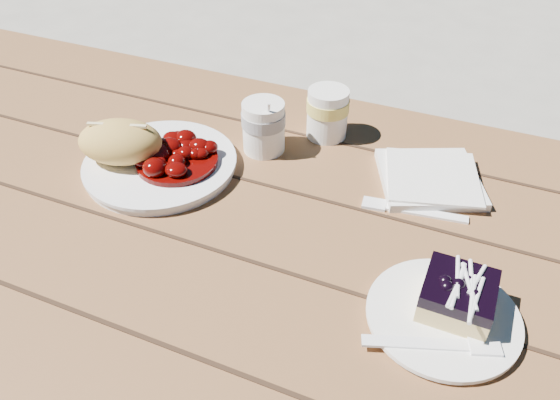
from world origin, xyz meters
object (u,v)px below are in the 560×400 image
at_px(blueberry_cake, 458,295).
at_px(picnic_table, 321,313).
at_px(main_plate, 161,165).
at_px(second_cup, 327,113).
at_px(bread_roll, 120,142).
at_px(coffee_cup, 264,127).
at_px(dessert_plate, 443,317).

bearing_deg(blueberry_cake, picnic_table, 161.98).
bearing_deg(main_plate, second_cup, 43.28).
height_order(picnic_table, main_plate, main_plate).
bearing_deg(bread_roll, blueberry_cake, -10.02).
distance_m(main_plate, coffee_cup, 0.18).
distance_m(main_plate, dessert_plate, 0.50).
xyz_separation_m(picnic_table, bread_roll, (-0.36, 0.03, 0.21)).
distance_m(picnic_table, bread_roll, 0.42).
xyz_separation_m(picnic_table, coffee_cup, (-0.17, 0.17, 0.21)).
bearing_deg(coffee_cup, blueberry_cake, -33.33).
distance_m(picnic_table, second_cup, 0.34).
height_order(picnic_table, blueberry_cake, blueberry_cake).
relative_size(bread_roll, dessert_plate, 0.76).
bearing_deg(second_cup, bread_roll, -140.51).
distance_m(dessert_plate, second_cup, 0.43).
bearing_deg(main_plate, picnic_table, -9.93).
height_order(picnic_table, coffee_cup, coffee_cup).
xyz_separation_m(main_plate, second_cup, (0.22, 0.20, 0.04)).
bearing_deg(picnic_table, bread_roll, 174.71).
bearing_deg(dessert_plate, blueberry_cake, 56.31).
relative_size(main_plate, bread_roll, 1.80).
xyz_separation_m(picnic_table, blueberry_cake, (0.18, -0.06, 0.19)).
bearing_deg(main_plate, blueberry_cake, -13.36).
relative_size(bread_roll, second_cup, 1.52).
height_order(bread_roll, dessert_plate, bread_roll).
bearing_deg(bread_roll, picnic_table, -5.29).
distance_m(bread_roll, dessert_plate, 0.55).
xyz_separation_m(coffee_cup, second_cup, (0.08, 0.08, 0.00)).
height_order(dessert_plate, second_cup, second_cup).
distance_m(main_plate, bread_roll, 0.07).
bearing_deg(main_plate, dessert_plate, -15.31).
relative_size(main_plate, dessert_plate, 1.37).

